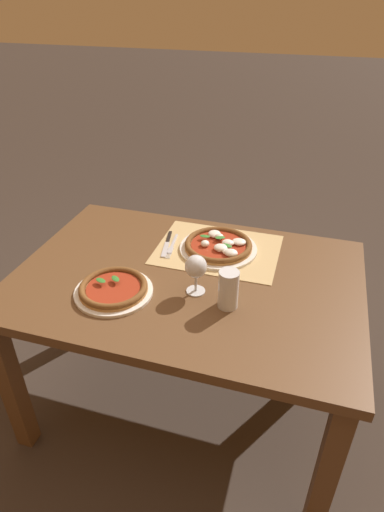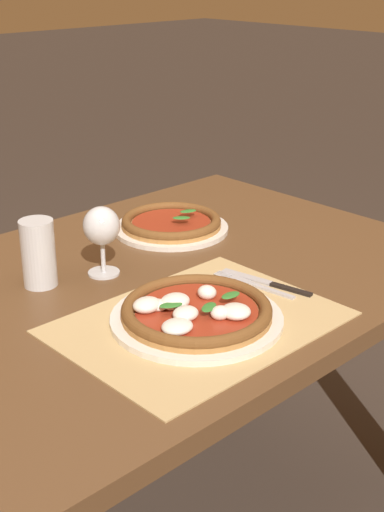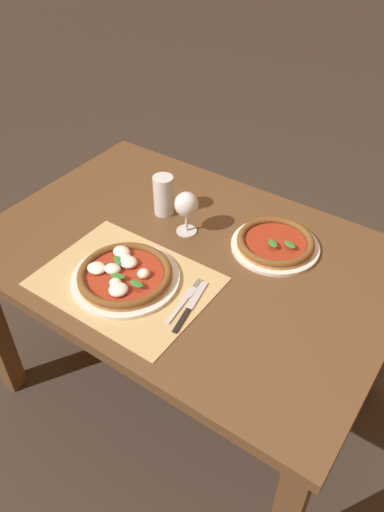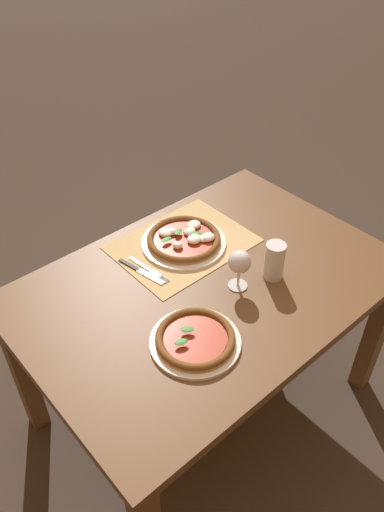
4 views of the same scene
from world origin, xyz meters
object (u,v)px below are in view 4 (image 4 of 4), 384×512
Objects in this scene: pizza_far at (195,339)px; knife at (141,271)px; fork at (149,270)px; pizza_near at (184,239)px; pint_glass at (274,262)px; wine_glass at (239,263)px.

pizza_far is 0.39m from knife.
pizza_far is 0.38m from fork.
pizza_near is 0.23m from knife.
pizza_near is 0.20m from fork.
pint_glass is at bearing 134.91° from fork.
wine_glass is at bearing 124.47° from fork.
pint_glass is 0.68× the size of knife.
pizza_near reaches higher than pizza_far.
pint_glass is 0.45m from fork.
wine_glass is at bearing -19.62° from pint_glass.
pizza_near is at bearing -92.46° from wine_glass.
pint_glass is at bearing 108.52° from pizza_near.
pint_glass reaches higher than pizza_near.
wine_glass is 0.77× the size of fork.
knife is at bearing -22.03° from fork.
pizza_far is at bearing 79.13° from knife.
knife is (0.03, -0.01, 0.00)m from fork.
pizza_far is 0.42m from pint_glass.
pint_glass is at bearing 136.30° from knife.
pizza_near is at bearing -126.80° from pizza_far.
wine_glass reaches higher than pizza_far.
wine_glass reaches higher than fork.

